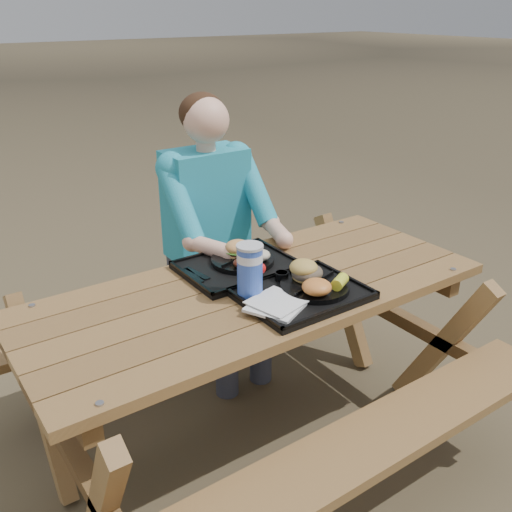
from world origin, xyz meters
TOP-DOWN VIEW (x-y plane):
  - ground at (0.00, 0.00)m, footprint 60.00×60.00m
  - picnic_table at (0.00, 0.00)m, footprint 1.80×1.49m
  - tray_near at (0.09, -0.17)m, footprint 0.45×0.35m
  - tray_far at (0.03, 0.17)m, footprint 0.45×0.35m
  - plate_near at (0.15, -0.17)m, footprint 0.26×0.26m
  - plate_far at (0.06, 0.18)m, footprint 0.26×0.26m
  - napkin_stack at (-0.05, -0.20)m, footprint 0.24×0.24m
  - soda_cup at (-0.08, -0.07)m, footprint 0.09×0.09m
  - condiment_bbq at (0.09, -0.04)m, footprint 0.05×0.05m
  - condiment_mustard at (0.16, -0.05)m, footprint 0.05×0.05m
  - sandwich at (0.16, -0.12)m, footprint 0.11×0.11m
  - mac_cheese at (0.10, -0.23)m, footprint 0.11×0.11m
  - corn_cob at (0.21, -0.24)m, footprint 0.10×0.10m
  - cutlery_far at (-0.15, 0.19)m, footprint 0.05×0.14m
  - burger at (0.06, 0.22)m, footprint 0.11×0.11m
  - baked_beans at (0.01, 0.11)m, footprint 0.07×0.07m
  - potato_salad at (0.11, 0.12)m, footprint 0.08×0.08m
  - diner at (0.17, 0.65)m, footprint 0.48×0.84m

SIDE VIEW (x-z plane):
  - ground at x=0.00m, z-range 0.00..0.00m
  - picnic_table at x=0.00m, z-range 0.00..0.75m
  - diner at x=0.17m, z-range 0.00..1.28m
  - tray_near at x=0.09m, z-range 0.75..0.77m
  - tray_far at x=0.03m, z-range 0.75..0.77m
  - cutlery_far at x=-0.15m, z-range 0.77..0.78m
  - napkin_stack at x=-0.05m, z-range 0.77..0.79m
  - plate_near at x=0.15m, z-range 0.77..0.79m
  - plate_far at x=0.06m, z-range 0.77..0.79m
  - condiment_mustard at x=0.16m, z-range 0.77..0.80m
  - condiment_bbq at x=0.09m, z-range 0.77..0.80m
  - baked_beans at x=0.01m, z-range 0.79..0.82m
  - potato_salad at x=0.11m, z-range 0.79..0.83m
  - corn_cob at x=0.21m, z-range 0.79..0.83m
  - mac_cheese at x=0.10m, z-range 0.79..0.84m
  - burger at x=0.06m, z-range 0.79..0.89m
  - sandwich at x=0.16m, z-range 0.79..0.91m
  - soda_cup at x=-0.08m, z-range 0.77..0.96m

